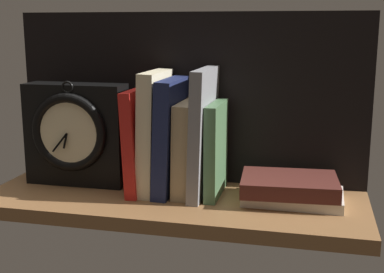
{
  "coord_description": "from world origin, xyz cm",
  "views": [
    {
      "loc": [
        24.87,
        -89.23,
        31.2
      ],
      "look_at": [
        2.85,
        3.45,
        10.92
      ],
      "focal_mm": 48.71,
      "sensor_mm": 36.0,
      "label": 1
    }
  ],
  "objects": [
    {
      "name": "book_tan_shortstories",
      "position": [
        2.03,
        3.45,
        8.7
      ],
      "size": [
        3.57,
        12.79,
        17.46
      ],
      "primitive_type": "cube",
      "rotation": [
        0.0,
        0.02,
        0.0
      ],
      "color": "tan",
      "rests_on": "ground_plane"
    },
    {
      "name": "back_panel",
      "position": [
        0.0,
        12.02,
        16.97
      ],
      "size": [
        71.07,
        1.2,
        33.93
      ],
      "primitive_type": "cube",
      "color": "black",
      "rests_on": "ground_plane"
    },
    {
      "name": "book_navy_bierce",
      "position": [
        -1.29,
        3.45,
        10.82
      ],
      "size": [
        3.84,
        14.77,
        21.75
      ],
      "primitive_type": "cube",
      "rotation": [
        0.0,
        0.04,
        0.0
      ],
      "color": "#192147",
      "rests_on": "ground_plane"
    },
    {
      "name": "framed_clock",
      "position": [
        -20.98,
        3.65,
        10.26
      ],
      "size": [
        20.15,
        7.44,
        21.01
      ],
      "color": "black",
      "rests_on": "ground_plane"
    },
    {
      "name": "book_stack_side",
      "position": [
        21.45,
        2.37,
        2.35
      ],
      "size": [
        18.61,
        13.79,
        4.61
      ],
      "color": "beige",
      "rests_on": "ground_plane"
    },
    {
      "name": "book_green_romantic",
      "position": [
        7.49,
        3.45,
        8.71
      ],
      "size": [
        2.2,
        13.0,
        17.42
      ],
      "primitive_type": "cube",
      "rotation": [
        0.0,
        0.0,
        0.0
      ],
      "color": "#476B44",
      "rests_on": "ground_plane"
    },
    {
      "name": "ground_plane",
      "position": [
        0.0,
        0.0,
        -1.25
      ],
      "size": [
        71.07,
        25.25,
        2.5
      ],
      "primitive_type": "cube",
      "color": "brown"
    },
    {
      "name": "book_gray_chess",
      "position": [
        5.02,
        3.45,
        11.83
      ],
      "size": [
        2.93,
        15.95,
        23.71
      ],
      "primitive_type": "cube",
      "rotation": [
        0.0,
        0.03,
        0.0
      ],
      "color": "gray",
      "rests_on": "ground_plane"
    },
    {
      "name": "book_red_requiem",
      "position": [
        -7.32,
        3.45,
        9.81
      ],
      "size": [
        2.96,
        15.22,
        19.7
      ],
      "primitive_type": "cube",
      "rotation": [
        0.0,
        -0.04,
        0.0
      ],
      "color": "red",
      "rests_on": "ground_plane"
    },
    {
      "name": "book_cream_twain",
      "position": [
        -4.48,
        3.45,
        11.48
      ],
      "size": [
        3.66,
        13.77,
        23.05
      ],
      "primitive_type": "cube",
      "rotation": [
        0.0,
        0.03,
        0.0
      ],
      "color": "beige",
      "rests_on": "ground_plane"
    }
  ]
}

